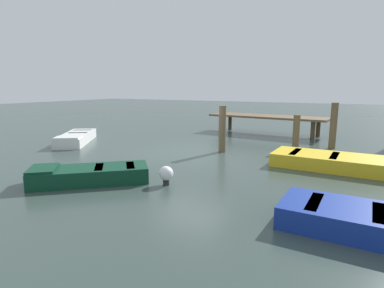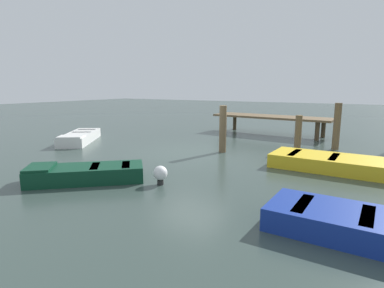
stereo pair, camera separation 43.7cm
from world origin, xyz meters
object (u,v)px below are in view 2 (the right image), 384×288
at_px(dock_segment, 272,118).
at_px(rowboat_white, 80,137).
at_px(rowboat_dark_green, 86,173).
at_px(rowboat_yellow, 347,164).
at_px(marker_buoy, 160,174).
at_px(mooring_piling_near_right, 337,126).
at_px(mooring_piling_mid_left, 298,133).
at_px(mooring_piling_mid_right, 223,129).

xyz_separation_m(dock_segment, rowboat_white, (-6.66, -6.47, -0.63)).
relative_size(rowboat_dark_green, rowboat_white, 0.86).
relative_size(rowboat_yellow, marker_buoy, 8.67).
bearing_deg(rowboat_white, mooring_piling_near_right, 77.35).
height_order(mooring_piling_mid_left, mooring_piling_mid_right, mooring_piling_mid_right).
distance_m(rowboat_yellow, marker_buoy, 5.38).
bearing_deg(rowboat_white, mooring_piling_mid_left, 74.39).
distance_m(mooring_piling_near_right, marker_buoy, 7.82).
distance_m(dock_segment, marker_buoy, 9.66).
height_order(rowboat_yellow, rowboat_white, same).
distance_m(rowboat_white, mooring_piling_mid_left, 9.21).
relative_size(rowboat_white, marker_buoy, 6.84).
distance_m(rowboat_yellow, rowboat_dark_green, 7.25).
bearing_deg(marker_buoy, mooring_piling_mid_left, 71.74).
bearing_deg(rowboat_dark_green, dock_segment, -140.94).
xyz_separation_m(rowboat_yellow, mooring_piling_mid_right, (-4.23, 0.67, 0.65)).
bearing_deg(mooring_piling_mid_left, dock_segment, 120.22).
bearing_deg(rowboat_yellow, mooring_piling_mid_right, 172.93).
distance_m(rowboat_white, mooring_piling_mid_right, 6.52).
bearing_deg(rowboat_dark_green, mooring_piling_mid_left, -160.52).
bearing_deg(mooring_piling_mid_left, mooring_piling_near_right, 38.96).
relative_size(dock_segment, mooring_piling_near_right, 3.39).
xyz_separation_m(rowboat_white, mooring_piling_mid_right, (6.38, 1.20, 0.65)).
height_order(rowboat_yellow, rowboat_dark_green, same).
bearing_deg(dock_segment, rowboat_white, -130.61).
distance_m(mooring_piling_near_right, mooring_piling_mid_left, 1.59).
relative_size(dock_segment, rowboat_white, 1.86).
distance_m(dock_segment, rowboat_dark_green, 10.56).
bearing_deg(mooring_piling_mid_right, dock_segment, 86.91).
bearing_deg(dock_segment, mooring_piling_mid_right, -87.86).
height_order(mooring_piling_mid_left, marker_buoy, mooring_piling_mid_left).
height_order(mooring_piling_near_right, marker_buoy, mooring_piling_near_right).
xyz_separation_m(rowboat_dark_green, mooring_piling_near_right, (5.06, 7.84, 0.68)).
relative_size(rowboat_white, mooring_piling_mid_right, 1.89).
distance_m(dock_segment, rowboat_yellow, 7.15).
distance_m(dock_segment, rowboat_white, 9.30).
distance_m(rowboat_dark_green, mooring_piling_near_right, 9.36).
distance_m(dock_segment, mooring_piling_mid_left, 4.10).
bearing_deg(rowboat_yellow, rowboat_white, -175.22).
relative_size(rowboat_dark_green, mooring_piling_near_right, 1.56).
bearing_deg(mooring_piling_near_right, marker_buoy, -114.55).
relative_size(mooring_piling_near_right, marker_buoy, 3.75).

